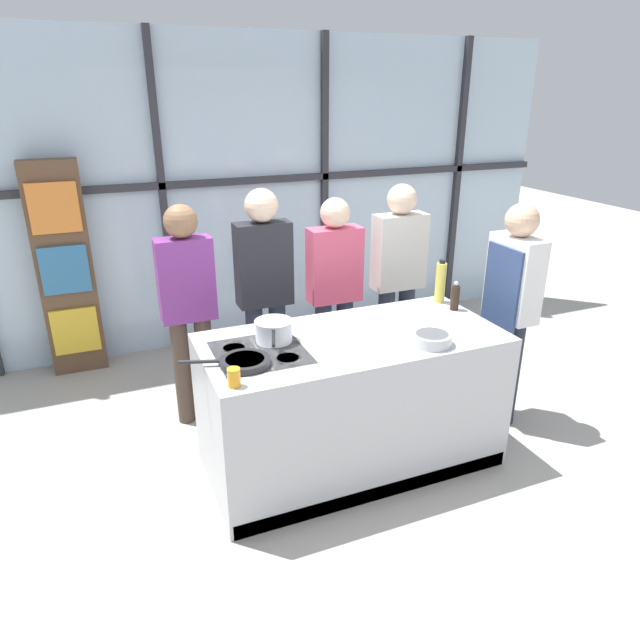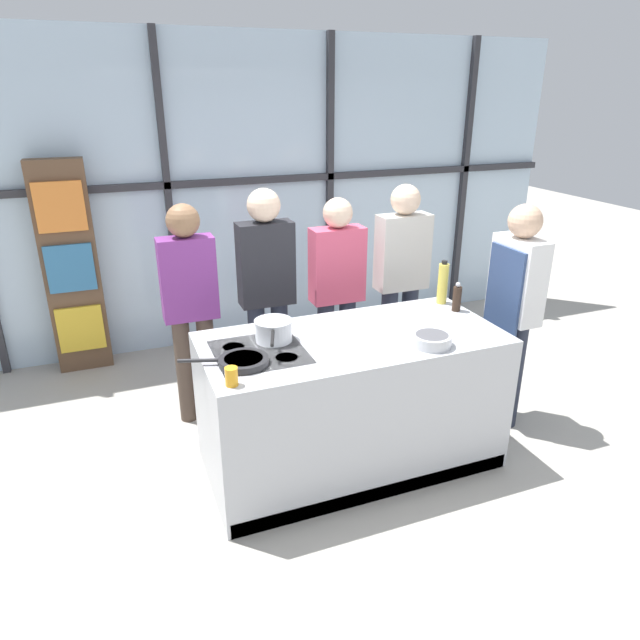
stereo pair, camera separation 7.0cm
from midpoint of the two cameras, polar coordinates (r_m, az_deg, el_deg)
name	(u,v)px [view 1 (the left image)]	position (r m, az deg, el deg)	size (l,w,h in m)	color
ground_plane	(350,459)	(3.97, 2.49, -13.75)	(18.00, 18.00, 0.00)	#ADA89E
back_window_wall	(247,195)	(5.48, -7.71, 12.30)	(6.40, 0.10, 2.80)	silver
bookshelf	(66,271)	(5.24, -24.44, 4.48)	(0.44, 0.19, 1.81)	brown
demo_island	(351,401)	(3.72, 2.60, -8.10)	(1.87, 0.87, 0.91)	#B7BABF
chef	(510,302)	(4.23, 18.04, 1.72)	(0.23, 0.41, 1.62)	#232838
spectator_far_left	(188,302)	(4.10, -13.54, 1.78)	(0.38, 0.23, 1.62)	#47382D
spectator_center_left	(264,287)	(4.20, -6.06, 3.32)	(0.40, 0.24, 1.69)	#232838
spectator_center_right	(334,287)	(4.40, 0.98, 3.35)	(0.41, 0.22, 1.59)	#232838
spectator_far_right	(398,273)	(4.63, 7.38, 4.65)	(0.42, 0.23, 1.66)	#232838
frying_pan	(244,362)	(3.18, -8.28, -4.14)	(0.48, 0.28, 0.04)	#232326
saucepan	(274,330)	(3.43, -5.23, -1.03)	(0.23, 0.41, 0.13)	silver
white_plate	(423,327)	(3.67, 9.75, -0.75)	(0.23, 0.23, 0.01)	white
mixing_bowl	(432,338)	(3.45, 10.54, -1.83)	(0.24, 0.24, 0.07)	silver
oil_bottle	(440,282)	(4.11, 11.48, 3.71)	(0.07, 0.07, 0.31)	#E0CC4C
pepper_grinder	(455,297)	(4.00, 12.86, 2.26)	(0.06, 0.06, 0.21)	#332319
juice_glass_near	(234,377)	(2.96, -9.28, -5.69)	(0.07, 0.07, 0.10)	orange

